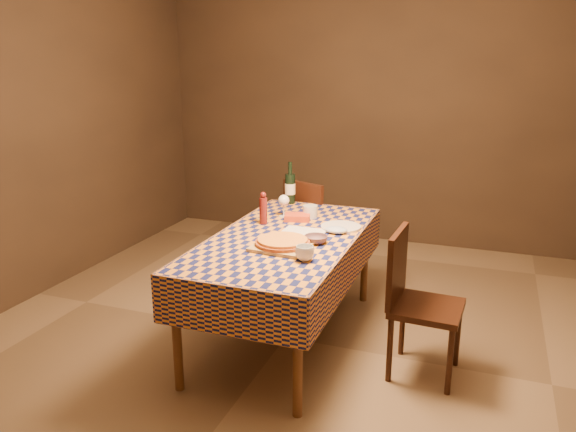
% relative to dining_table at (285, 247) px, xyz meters
% --- Properties ---
extents(room, '(5.00, 5.10, 2.70)m').
position_rel_dining_table_xyz_m(room, '(0.00, 0.00, 0.66)').
color(room, brown).
rests_on(room, ground).
extents(dining_table, '(0.94, 1.84, 0.77)m').
position_rel_dining_table_xyz_m(dining_table, '(0.00, 0.00, 0.00)').
color(dining_table, brown).
rests_on(dining_table, ground).
extents(cutting_board, '(0.37, 0.37, 0.02)m').
position_rel_dining_table_xyz_m(cutting_board, '(0.06, -0.23, 0.09)').
color(cutting_board, '#A98B4F').
rests_on(cutting_board, dining_table).
extents(pizza, '(0.37, 0.37, 0.04)m').
position_rel_dining_table_xyz_m(pizza, '(0.06, -0.23, 0.12)').
color(pizza, brown).
rests_on(pizza, cutting_board).
extents(pepper_mill, '(0.06, 0.06, 0.24)m').
position_rel_dining_table_xyz_m(pepper_mill, '(-0.26, 0.22, 0.19)').
color(pepper_mill, '#501312').
rests_on(pepper_mill, dining_table).
extents(bowl, '(0.16, 0.16, 0.05)m').
position_rel_dining_table_xyz_m(bowl, '(0.24, -0.06, 0.10)').
color(bowl, '#614751').
rests_on(bowl, dining_table).
extents(wine_glass, '(0.09, 0.09, 0.17)m').
position_rel_dining_table_xyz_m(wine_glass, '(-0.18, 0.45, 0.20)').
color(wine_glass, silver).
rests_on(wine_glass, dining_table).
extents(wine_bottle, '(0.11, 0.11, 0.35)m').
position_rel_dining_table_xyz_m(wine_bottle, '(-0.28, 0.86, 0.21)').
color(wine_bottle, black).
rests_on(wine_bottle, dining_table).
extents(deli_tub, '(0.14, 0.14, 0.09)m').
position_rel_dining_table_xyz_m(deli_tub, '(0.02, 0.50, 0.12)').
color(deli_tub, silver).
rests_on(deli_tub, dining_table).
extents(takeout_container, '(0.21, 0.17, 0.05)m').
position_rel_dining_table_xyz_m(takeout_container, '(-0.05, 0.39, 0.10)').
color(takeout_container, '#BF3C19').
rests_on(takeout_container, dining_table).
extents(white_plate, '(0.37, 0.37, 0.02)m').
position_rel_dining_table_xyz_m(white_plate, '(0.31, 0.31, 0.08)').
color(white_plate, silver).
rests_on(white_plate, dining_table).
extents(tumbler, '(0.12, 0.12, 0.09)m').
position_rel_dining_table_xyz_m(tumbler, '(0.27, -0.40, 0.12)').
color(tumbler, silver).
rests_on(tumbler, dining_table).
extents(flour_patch, '(0.30, 0.24, 0.00)m').
position_rel_dining_table_xyz_m(flour_patch, '(0.09, 0.13, 0.08)').
color(flour_patch, silver).
rests_on(flour_patch, dining_table).
extents(flour_bag, '(0.19, 0.17, 0.05)m').
position_rel_dining_table_xyz_m(flour_bag, '(0.31, 0.19, 0.10)').
color(flour_bag, '#ADC4DE').
rests_on(flour_bag, dining_table).
extents(chair_far, '(0.55, 0.55, 0.93)m').
position_rel_dining_table_xyz_m(chair_far, '(-0.16, 1.08, -0.17)').
color(chair_far, black).
rests_on(chair_far, ground).
extents(chair_right, '(0.45, 0.44, 0.93)m').
position_rel_dining_table_xyz_m(chair_right, '(0.90, -0.13, -0.17)').
color(chair_right, black).
rests_on(chair_right, ground).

